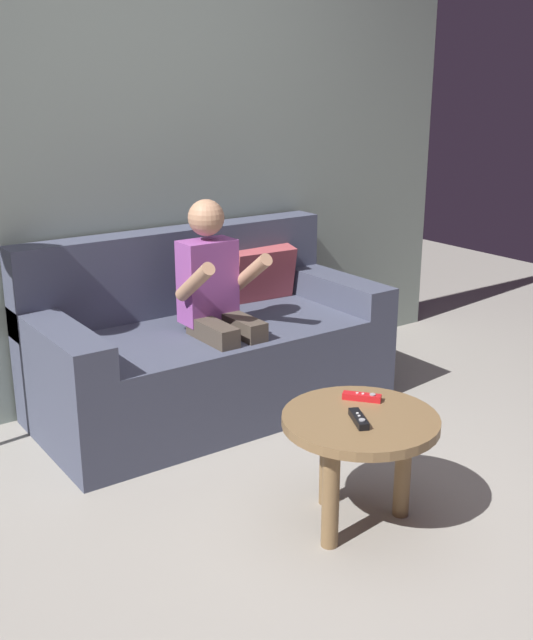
% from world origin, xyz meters
% --- Properties ---
extents(ground_plane, '(8.28, 8.28, 0.00)m').
position_xyz_m(ground_plane, '(0.00, 0.00, 0.00)').
color(ground_plane, '#9E998E').
extents(wall_back, '(4.14, 0.05, 2.50)m').
position_xyz_m(wall_back, '(0.00, 1.76, 1.25)').
color(wall_back, gray).
rests_on(wall_back, ground).
extents(couch, '(1.66, 0.80, 0.84)m').
position_xyz_m(couch, '(0.22, 1.37, 0.30)').
color(couch, '#474C60').
rests_on(couch, ground).
extents(person_seated_on_couch, '(0.35, 0.43, 1.03)m').
position_xyz_m(person_seated_on_couch, '(0.18, 1.18, 0.59)').
color(person_seated_on_couch, '#4C4238').
rests_on(person_seated_on_couch, ground).
extents(coffee_table, '(0.55, 0.55, 0.42)m').
position_xyz_m(coffee_table, '(0.12, 0.16, 0.35)').
color(coffee_table, brown).
rests_on(coffee_table, ground).
extents(game_remote_black_near_edge, '(0.09, 0.14, 0.03)m').
position_xyz_m(game_remote_black_near_edge, '(0.08, 0.12, 0.44)').
color(game_remote_black_near_edge, black).
rests_on(game_remote_black_near_edge, coffee_table).
extents(game_remote_red_center, '(0.12, 0.13, 0.03)m').
position_xyz_m(game_remote_red_center, '(0.21, 0.25, 0.44)').
color(game_remote_red_center, red).
rests_on(game_remote_red_center, coffee_table).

